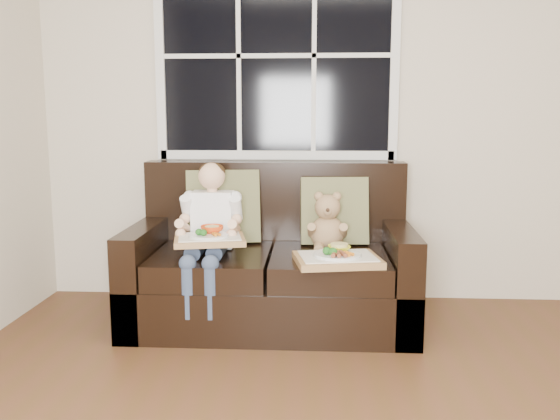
# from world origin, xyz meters

# --- Properties ---
(window_back) EXTENTS (1.62, 0.04, 1.37)m
(window_back) POSITION_xyz_m (-0.65, 2.48, 1.65)
(window_back) COLOR black
(window_back) RESTS_ON room_walls
(loveseat) EXTENTS (1.70, 0.92, 0.96)m
(loveseat) POSITION_xyz_m (-0.65, 2.02, 0.31)
(loveseat) COLOR black
(loveseat) RESTS_ON ground
(pillow_left) EXTENTS (0.49, 0.29, 0.48)m
(pillow_left) POSITION_xyz_m (-0.97, 2.17, 0.68)
(pillow_left) COLOR olive
(pillow_left) RESTS_ON loveseat
(pillow_right) EXTENTS (0.43, 0.22, 0.44)m
(pillow_right) POSITION_xyz_m (-0.27, 2.17, 0.66)
(pillow_right) COLOR olive
(pillow_right) RESTS_ON loveseat
(child) EXTENTS (0.36, 0.59, 0.82)m
(child) POSITION_xyz_m (-1.01, 1.90, 0.63)
(child) COLOR white
(child) RESTS_ON loveseat
(teddy_bear) EXTENTS (0.21, 0.27, 0.37)m
(teddy_bear) POSITION_xyz_m (-0.31, 2.02, 0.60)
(teddy_bear) COLOR #987C50
(teddy_bear) RESTS_ON loveseat
(tray_left) EXTENTS (0.45, 0.37, 0.09)m
(tray_left) POSITION_xyz_m (-0.98, 1.72, 0.58)
(tray_left) COLOR #AA7B4D
(tray_left) RESTS_ON child
(tray_right) EXTENTS (0.51, 0.42, 0.10)m
(tray_right) POSITION_xyz_m (-0.26, 1.66, 0.48)
(tray_right) COLOR #AA7B4D
(tray_right) RESTS_ON loveseat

